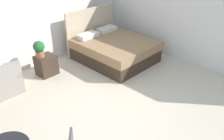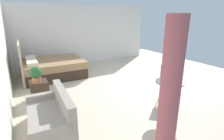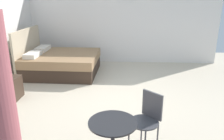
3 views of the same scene
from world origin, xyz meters
TOP-DOWN VIEW (x-y plane):
  - ground_plane at (0.00, 0.00)m, footprint 9.33×9.31m
  - wall_right at (3.17, 0.00)m, footprint 0.12×6.31m
  - bed at (1.77, 1.81)m, footprint 1.78×2.09m
  - nightstand at (-0.03, 2.44)m, footprint 0.46×0.42m
  - potted_plant at (-0.13, 2.49)m, footprint 0.28×0.28m
  - balcony_table at (-2.10, 0.02)m, footprint 0.61×0.61m
  - cafe_chair_near_window at (-1.57, -0.46)m, footprint 0.61×0.61m
  - curtain_right at (-2.92, 0.93)m, footprint 0.30×0.30m

SIDE VIEW (x-z plane):
  - ground_plane at x=0.00m, z-range -0.02..0.00m
  - nightstand at x=-0.03m, z-range 0.00..0.50m
  - bed at x=1.77m, z-range -0.33..0.99m
  - balcony_table at x=-2.10m, z-range 0.14..0.89m
  - cafe_chair_near_window at x=-1.57m, z-range 0.10..0.99m
  - potted_plant at x=-0.13m, z-range 0.53..0.94m
  - curtain_right at x=-2.92m, z-range 0.00..2.12m
  - wall_right at x=3.17m, z-range 0.00..2.58m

